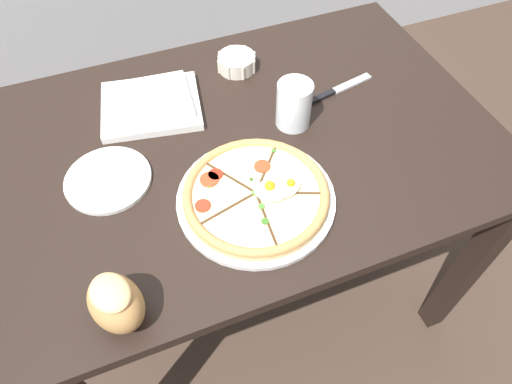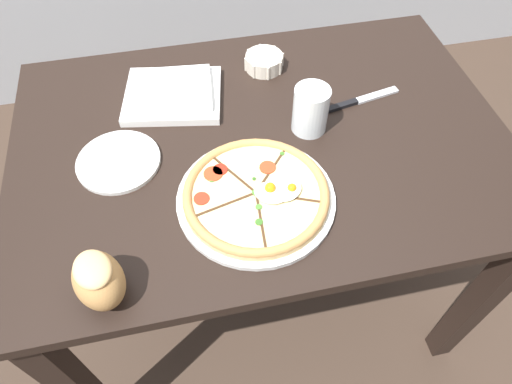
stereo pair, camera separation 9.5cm
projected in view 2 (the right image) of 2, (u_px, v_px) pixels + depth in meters
ground_plane at (260, 282)px, 1.70m from camera, size 12.00×12.00×0.00m
dining_table at (261, 169)px, 1.18m from camera, size 1.18×0.82×0.77m
pizza at (256, 195)px, 0.96m from camera, size 0.34×0.34×0.05m
ramekin_bowl at (264, 61)px, 1.23m from camera, size 0.11×0.11×0.04m
napkin_folded at (173, 93)px, 1.16m from camera, size 0.27×0.24×0.04m
bread_piece_near at (98, 279)px, 0.80m from camera, size 0.12×0.14×0.10m
knife_main at (361, 100)px, 1.16m from camera, size 0.21×0.06×0.01m
water_glass at (310, 112)px, 1.06m from camera, size 0.08×0.08×0.11m
side_saucer at (119, 161)px, 1.03m from camera, size 0.19×0.19×0.01m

